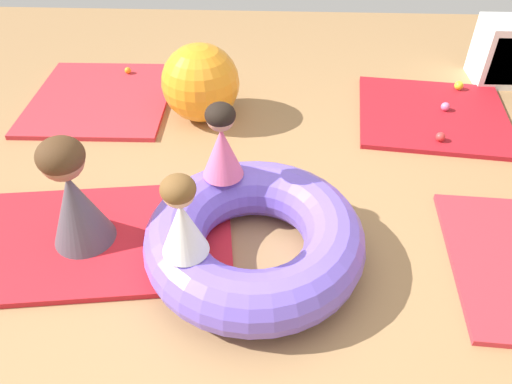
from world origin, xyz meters
name	(u,v)px	position (x,y,z in m)	size (l,w,h in m)	color
ground_plane	(262,256)	(0.00, 0.00, 0.00)	(8.00, 8.00, 0.00)	#9E7549
gym_mat_near_left	(102,98)	(-1.49, 1.79, 0.02)	(1.18, 1.29, 0.04)	red
gym_mat_far_left	(433,115)	(1.38, 1.64, 0.02)	(1.21, 1.13, 0.04)	#B21923
gym_mat_near_right	(87,240)	(-1.09, 0.07, 0.02)	(1.78, 0.95, 0.04)	red
inflatable_cushion	(254,239)	(-0.04, -0.03, 0.17)	(1.27, 1.27, 0.35)	#7056D1
child_in_pink	(222,142)	(-0.25, 0.34, 0.59)	(0.31, 0.31, 0.49)	#E5608E
child_in_white	(182,217)	(-0.39, -0.29, 0.58)	(0.28, 0.28, 0.47)	white
adult_seated	(72,194)	(-1.09, 0.07, 0.39)	(0.43, 0.43, 0.72)	#4C4751
play_ball_yellow	(459,85)	(1.70, 2.05, 0.08)	(0.08, 0.08, 0.08)	yellow
play_ball_pink	(445,107)	(1.49, 1.68, 0.08)	(0.07, 0.07, 0.07)	pink
play_ball_red	(440,137)	(1.33, 1.22, 0.08)	(0.07, 0.07, 0.07)	red
play_ball_orange	(128,70)	(-1.35, 2.23, 0.07)	(0.06, 0.06, 0.06)	orange
play_ball_teal	(175,224)	(-0.55, 0.18, 0.07)	(0.06, 0.06, 0.06)	teal
exercise_ball_large	(201,83)	(-0.55, 1.56, 0.31)	(0.63, 0.63, 0.63)	orange
storage_cube	(504,53)	(2.11, 2.31, 0.28)	(0.44, 0.44, 0.56)	white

